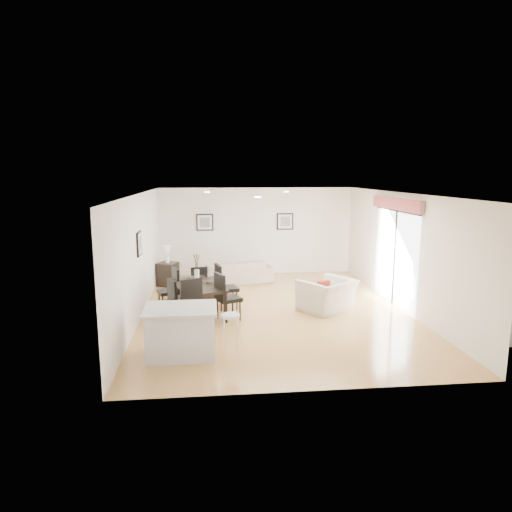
{
  "coord_description": "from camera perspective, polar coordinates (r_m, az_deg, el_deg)",
  "views": [
    {
      "loc": [
        -1.48,
        -10.09,
        3.14
      ],
      "look_at": [
        -0.39,
        0.4,
        1.22
      ],
      "focal_mm": 32.0,
      "sensor_mm": 36.0,
      "label": 1
    }
  ],
  "objects": [
    {
      "name": "wall_left",
      "position": [
        10.36,
        -14.3,
        0.05
      ],
      "size": [
        0.04,
        8.0,
        2.7
      ],
      "primitive_type": "cube",
      "color": "white",
      "rests_on": "ground"
    },
    {
      "name": "dining_chair_wnear",
      "position": [
        9.95,
        -10.96,
        -5.25
      ],
      "size": [
        0.54,
        0.54,
        0.9
      ],
      "rotation": [
        0.0,
        0.0,
        -1.09
      ],
      "color": "black",
      "rests_on": "ground"
    },
    {
      "name": "side_table",
      "position": [
        13.12,
        -10.96,
        -2.25
      ],
      "size": [
        0.65,
        0.65,
        0.66
      ],
      "primitive_type": "cube",
      "rotation": [
        0.0,
        0.0,
        -0.41
      ],
      "color": "black",
      "rests_on": "ground"
    },
    {
      "name": "armchair",
      "position": [
        10.67,
        8.84,
        -4.86
      ],
      "size": [
        1.5,
        1.47,
        0.74
      ],
      "primitive_type": "imported",
      "rotation": [
        0.0,
        0.0,
        3.75
      ],
      "color": "silver",
      "rests_on": "ground"
    },
    {
      "name": "kitchen_island",
      "position": [
        8.11,
        -9.35,
        -9.27
      ],
      "size": [
        1.25,
        0.96,
        0.87
      ],
      "rotation": [
        0.0,
        0.0,
        0.01
      ],
      "color": "silver",
      "rests_on": "ground"
    },
    {
      "name": "coffee_table",
      "position": [
        11.79,
        -6.93,
        -4.09
      ],
      "size": [
        1.26,
        0.98,
        0.44
      ],
      "primitive_type": "cube",
      "rotation": [
        0.0,
        0.0,
        0.32
      ],
      "color": "black",
      "rests_on": "ground"
    },
    {
      "name": "dining_chair_efar",
      "position": [
        10.66,
        -4.14,
        -3.52
      ],
      "size": [
        0.57,
        0.57,
        1.06
      ],
      "rotation": [
        0.0,
        0.0,
        1.79
      ],
      "color": "black",
      "rests_on": "ground"
    },
    {
      "name": "ground",
      "position": [
        10.67,
        2.3,
        -6.8
      ],
      "size": [
        8.0,
        8.0,
        0.0
      ],
      "primitive_type": "plane",
      "color": "tan",
      "rests_on": "ground"
    },
    {
      "name": "framed_print_back_right",
      "position": [
        14.34,
        3.65,
        4.33
      ],
      "size": [
        0.52,
        0.04,
        0.52
      ],
      "color": "black",
      "rests_on": "wall_back"
    },
    {
      "name": "table_lamp",
      "position": [
        12.99,
        -11.05,
        0.55
      ],
      "size": [
        0.26,
        0.26,
        0.5
      ],
      "color": "white",
      "rests_on": "side_table"
    },
    {
      "name": "sofa",
      "position": [
        13.19,
        -2.89,
        -2.01
      ],
      "size": [
        2.41,
        1.49,
        0.66
      ],
      "primitive_type": "imported",
      "rotation": [
        0.0,
        0.0,
        3.44
      ],
      "color": "#9F9580",
      "rests_on": "ground"
    },
    {
      "name": "cushion",
      "position": [
        10.49,
        8.45,
        -3.93
      ],
      "size": [
        0.33,
        0.22,
        0.31
      ],
      "primitive_type": "cube",
      "rotation": [
        0.0,
        0.0,
        3.58
      ],
      "color": "maroon",
      "rests_on": "armchair"
    },
    {
      "name": "ceiling",
      "position": [
        10.21,
        2.41,
        7.84
      ],
      "size": [
        6.0,
        8.0,
        0.02
      ],
      "primitive_type": "cube",
      "color": "white",
      "rests_on": "wall_back"
    },
    {
      "name": "dining_table",
      "position": [
        10.26,
        -7.38,
        -3.89
      ],
      "size": [
        1.38,
        1.89,
        0.71
      ],
      "rotation": [
        0.0,
        0.0,
        0.35
      ],
      "color": "black",
      "rests_on": "ground"
    },
    {
      "name": "sliding_door",
      "position": [
        11.39,
        17.03,
        2.42
      ],
      "size": [
        0.12,
        2.7,
        2.57
      ],
      "color": "white",
      "rests_on": "wall_right"
    },
    {
      "name": "dining_chair_wfar",
      "position": [
        10.76,
        -10.53,
        -3.83
      ],
      "size": [
        0.56,
        0.56,
        0.97
      ],
      "rotation": [
        0.0,
        0.0,
        -1.22
      ],
      "color": "black",
      "rests_on": "ground"
    },
    {
      "name": "framed_print_back_left",
      "position": [
        14.14,
        -6.42,
        4.21
      ],
      "size": [
        0.52,
        0.04,
        0.52
      ],
      "color": "black",
      "rests_on": "wall_back"
    },
    {
      "name": "framed_print_left_wall",
      "position": [
        10.11,
        -14.36,
        1.52
      ],
      "size": [
        0.04,
        0.52,
        0.52
      ],
      "rotation": [
        0.0,
        0.0,
        1.57
      ],
      "color": "black",
      "rests_on": "wall_left"
    },
    {
      "name": "wall_back",
      "position": [
        14.28,
        0.05,
        3.12
      ],
      "size": [
        6.0,
        0.04,
        2.7
      ],
      "primitive_type": "cube",
      "color": "white",
      "rests_on": "ground"
    },
    {
      "name": "courtyard",
      "position": [
        13.54,
        28.53,
        -0.37
      ],
      "size": [
        6.0,
        6.0,
        2.0
      ],
      "color": "gray",
      "rests_on": "ground"
    },
    {
      "name": "dining_chair_foot",
      "position": [
        11.32,
        -7.17,
        -3.25
      ],
      "size": [
        0.47,
        0.47,
        0.9
      ],
      "rotation": [
        0.0,
        0.0,
        3.32
      ],
      "color": "black",
      "rests_on": "ground"
    },
    {
      "name": "vase",
      "position": [
        10.17,
        -7.43,
        -1.83
      ],
      "size": [
        0.74,
        1.22,
        0.69
      ],
      "color": "white",
      "rests_on": "dining_table"
    },
    {
      "name": "wall_right",
      "position": [
        11.18,
        17.75,
        0.61
      ],
      "size": [
        0.04,
        8.0,
        2.7
      ],
      "primitive_type": "cube",
      "color": "white",
      "rests_on": "ground"
    },
    {
      "name": "bar_stool",
      "position": [
        8.05,
        -3.21,
        -7.98
      ],
      "size": [
        0.33,
        0.33,
        0.72
      ],
      "color": "silver",
      "rests_on": "ground"
    },
    {
      "name": "courtyard_plant_b",
      "position": [
        13.67,
        25.2,
        -2.45
      ],
      "size": [
        0.41,
        0.41,
        0.7
      ],
      "primitive_type": "imported",
      "rotation": [
        0.0,
        0.0,
        0.04
      ],
      "color": "#3A5926",
      "rests_on": "ground"
    },
    {
      "name": "dining_chair_head",
      "position": [
        9.26,
        -7.77,
        -5.79
      ],
      "size": [
        0.63,
        0.63,
        1.05
      ],
      "rotation": [
        0.0,
        0.0,
        0.44
      ],
      "color": "black",
      "rests_on": "ground"
    },
    {
      "name": "dining_chair_enear",
      "position": [
        9.83,
        -3.93,
        -4.79
      ],
      "size": [
        0.62,
        0.62,
        1.04
      ],
      "rotation": [
        0.0,
        0.0,
        1.97
      ],
      "color": "black",
      "rests_on": "ground"
    },
    {
      "name": "wall_front",
      "position": [
        6.52,
        7.43,
        -5.71
      ],
      "size": [
        6.0,
        0.04,
        2.7
      ],
      "primitive_type": "cube",
      "color": "white",
      "rests_on": "ground"
    }
  ]
}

